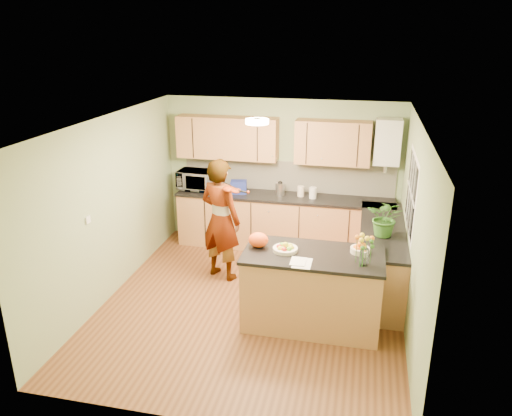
# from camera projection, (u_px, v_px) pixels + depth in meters

# --- Properties ---
(floor) EXTENTS (4.50, 4.50, 0.00)m
(floor) POSITION_uv_depth(u_px,v_px,m) (252.00, 304.00, 6.86)
(floor) COLOR brown
(floor) RESTS_ON ground
(ceiling) EXTENTS (4.00, 4.50, 0.02)m
(ceiling) POSITION_uv_depth(u_px,v_px,m) (252.00, 122.00, 6.02)
(ceiling) COLOR white
(ceiling) RESTS_ON wall_back
(wall_back) EXTENTS (4.00, 0.02, 2.50)m
(wall_back) POSITION_uv_depth(u_px,v_px,m) (282.00, 173.00, 8.51)
(wall_back) COLOR #93AB7A
(wall_back) RESTS_ON floor
(wall_front) EXTENTS (4.00, 0.02, 2.50)m
(wall_front) POSITION_uv_depth(u_px,v_px,m) (195.00, 309.00, 4.37)
(wall_front) COLOR #93AB7A
(wall_front) RESTS_ON floor
(wall_left) EXTENTS (0.02, 4.50, 2.50)m
(wall_left) POSITION_uv_depth(u_px,v_px,m) (110.00, 208.00, 6.85)
(wall_left) COLOR #93AB7A
(wall_left) RESTS_ON floor
(wall_right) EXTENTS (0.02, 4.50, 2.50)m
(wall_right) POSITION_uv_depth(u_px,v_px,m) (413.00, 232.00, 6.03)
(wall_right) COLOR #93AB7A
(wall_right) RESTS_ON floor
(back_counter) EXTENTS (3.64, 0.62, 0.94)m
(back_counter) POSITION_uv_depth(u_px,v_px,m) (284.00, 222.00, 8.47)
(back_counter) COLOR #AD7645
(back_counter) RESTS_ON floor
(right_counter) EXTENTS (0.62, 2.24, 0.94)m
(right_counter) POSITION_uv_depth(u_px,v_px,m) (381.00, 258.00, 7.14)
(right_counter) COLOR #AD7645
(right_counter) RESTS_ON floor
(splashback) EXTENTS (3.60, 0.02, 0.52)m
(splashback) POSITION_uv_depth(u_px,v_px,m) (287.00, 176.00, 8.49)
(splashback) COLOR silver
(splashback) RESTS_ON back_counter
(upper_cabinets) EXTENTS (3.20, 0.34, 0.70)m
(upper_cabinets) POSITION_uv_depth(u_px,v_px,m) (270.00, 140.00, 8.18)
(upper_cabinets) COLOR #AD7645
(upper_cabinets) RESTS_ON wall_back
(boiler) EXTENTS (0.40, 0.30, 0.86)m
(boiler) POSITION_uv_depth(u_px,v_px,m) (388.00, 142.00, 7.79)
(boiler) COLOR white
(boiler) RESTS_ON wall_back
(window_right) EXTENTS (0.01, 1.30, 1.05)m
(window_right) POSITION_uv_depth(u_px,v_px,m) (411.00, 193.00, 6.48)
(window_right) COLOR white
(window_right) RESTS_ON wall_right
(light_switch) EXTENTS (0.02, 0.09, 0.09)m
(light_switch) POSITION_uv_depth(u_px,v_px,m) (88.00, 220.00, 6.28)
(light_switch) COLOR white
(light_switch) RESTS_ON wall_left
(ceiling_lamp) EXTENTS (0.30, 0.30, 0.07)m
(ceiling_lamp) POSITION_uv_depth(u_px,v_px,m) (257.00, 121.00, 6.31)
(ceiling_lamp) COLOR #FFEABF
(ceiling_lamp) RESTS_ON ceiling
(peninsula_island) EXTENTS (1.71, 0.88, 0.98)m
(peninsula_island) POSITION_uv_depth(u_px,v_px,m) (312.00, 289.00, 6.24)
(peninsula_island) COLOR #AD7645
(peninsula_island) RESTS_ON floor
(fruit_dish) EXTENTS (0.31, 0.31, 0.11)m
(fruit_dish) POSITION_uv_depth(u_px,v_px,m) (285.00, 248.00, 6.14)
(fruit_dish) COLOR #F7E3C6
(fruit_dish) RESTS_ON peninsula_island
(orange_bowl) EXTENTS (0.23, 0.23, 0.14)m
(orange_bowl) POSITION_uv_depth(u_px,v_px,m) (360.00, 248.00, 6.08)
(orange_bowl) COLOR #F7E3C6
(orange_bowl) RESTS_ON peninsula_island
(flower_vase) EXTENTS (0.24, 0.24, 0.44)m
(flower_vase) POSITION_uv_depth(u_px,v_px,m) (365.00, 241.00, 5.69)
(flower_vase) COLOR silver
(flower_vase) RESTS_ON peninsula_island
(orange_bag) EXTENTS (0.25, 0.22, 0.19)m
(orange_bag) POSITION_uv_depth(u_px,v_px,m) (258.00, 240.00, 6.24)
(orange_bag) COLOR #FB4D14
(orange_bag) RESTS_ON peninsula_island
(papers) EXTENTS (0.22, 0.30, 0.01)m
(papers) POSITION_uv_depth(u_px,v_px,m) (302.00, 263.00, 5.82)
(papers) COLOR white
(papers) RESTS_ON peninsula_island
(violinist) EXTENTS (0.79, 0.67, 1.84)m
(violinist) POSITION_uv_depth(u_px,v_px,m) (221.00, 220.00, 7.33)
(violinist) COLOR tan
(violinist) RESTS_ON floor
(violin) EXTENTS (0.58, 0.50, 0.14)m
(violin) POSITION_uv_depth(u_px,v_px,m) (229.00, 189.00, 6.90)
(violin) COLOR #541605
(violin) RESTS_ON violinist
(microwave) EXTENTS (0.63, 0.44, 0.33)m
(microwave) POSITION_uv_depth(u_px,v_px,m) (196.00, 180.00, 8.60)
(microwave) COLOR white
(microwave) RESTS_ON back_counter
(blue_box) EXTENTS (0.30, 0.24, 0.21)m
(blue_box) POSITION_uv_depth(u_px,v_px,m) (239.00, 187.00, 8.42)
(blue_box) COLOR navy
(blue_box) RESTS_ON back_counter
(kettle) EXTENTS (0.15, 0.15, 0.29)m
(kettle) POSITION_uv_depth(u_px,v_px,m) (280.00, 188.00, 8.31)
(kettle) COLOR #B1B1B5
(kettle) RESTS_ON back_counter
(jar_cream) EXTENTS (0.14, 0.14, 0.17)m
(jar_cream) POSITION_uv_depth(u_px,v_px,m) (301.00, 191.00, 8.27)
(jar_cream) COLOR #F7E3C6
(jar_cream) RESTS_ON back_counter
(jar_white) EXTENTS (0.15, 0.15, 0.19)m
(jar_white) POSITION_uv_depth(u_px,v_px,m) (313.00, 193.00, 8.17)
(jar_white) COLOR white
(jar_white) RESTS_ON back_counter
(potted_plant) EXTENTS (0.56, 0.51, 0.52)m
(potted_plant) POSITION_uv_depth(u_px,v_px,m) (386.00, 218.00, 6.62)
(potted_plant) COLOR #346A23
(potted_plant) RESTS_ON right_counter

